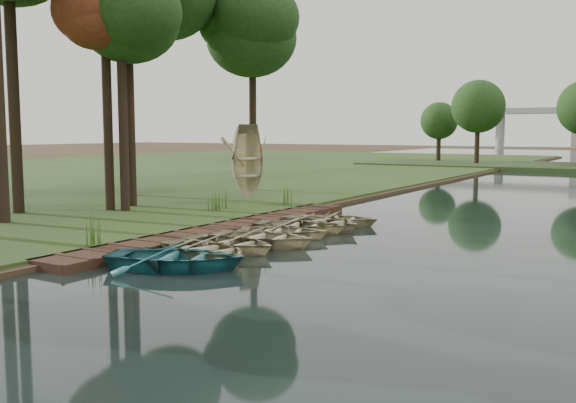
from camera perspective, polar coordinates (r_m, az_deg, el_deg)
The scene contains 18 objects.
ground at distance 23.01m, azimuth -2.37°, elevation -3.17°, with size 300.00×300.00×0.00m, color #3D2F1D.
boardwalk at distance 23.91m, azimuth -5.56°, elevation -2.47°, with size 1.60×16.00×0.30m, color #352114.
rowboat_0 at distance 17.63m, azimuth -9.93°, elevation -4.70°, with size 2.70×3.78×0.78m, color #276A6D.
rowboat_1 at distance 18.86m, azimuth -7.42°, elevation -4.04°, with size 2.48×3.48×0.72m, color tan.
rowboat_2 at distance 20.01m, azimuth -5.33°, elevation -3.47°, with size 2.37×3.32×0.69m, color tan.
rowboat_3 at distance 20.82m, azimuth -2.33°, elevation -3.01°, with size 2.49×3.49×0.72m, color tan.
rowboat_4 at distance 22.23m, azimuth -0.49°, elevation -2.50°, with size 2.28×3.19×0.66m, color tan.
rowboat_5 at distance 23.54m, azimuth 1.06°, elevation -1.95°, with size 2.45×3.43×0.71m, color tan.
rowboat_6 at distance 24.48m, azimuth 2.97°, elevation -1.60°, with size 2.56×3.59×0.74m, color tan.
rowboat_7 at distance 25.50m, azimuth 4.51°, elevation -1.41°, with size 2.23×3.12×0.65m, color tan.
stored_rowboat at distance 31.26m, azimuth -3.65°, elevation 0.60°, with size 2.72×3.81×0.79m, color tan.
tree_2 at distance 29.76m, azimuth -15.99°, elevation 15.45°, with size 3.52×3.52×10.00m.
tree_4 at distance 29.32m, azimuth -14.69°, elevation 15.55°, with size 4.15×4.15×10.16m.
tree_6 at distance 38.56m, azimuth -3.20°, elevation 14.63°, with size 4.96×4.96×11.27m.
reeds_0 at distance 20.51m, azimuth -17.08°, elevation -2.33°, with size 0.60×0.60×1.00m, color #3F661E.
reeds_1 at distance 29.10m, azimuth -6.05°, elevation 0.33°, with size 0.60×0.60×0.97m, color #3F661E.
reeds_2 at distance 30.64m, azimuth -0.12°, elevation 0.73°, with size 0.60×0.60×1.04m, color #3F661E.
reeds_3 at distance 28.32m, azimuth -6.62°, elevation 0.07°, with size 0.60×0.60×0.88m, color #3F661E.
Camera 1 is at (12.65, -18.85, 3.75)m, focal length 40.00 mm.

